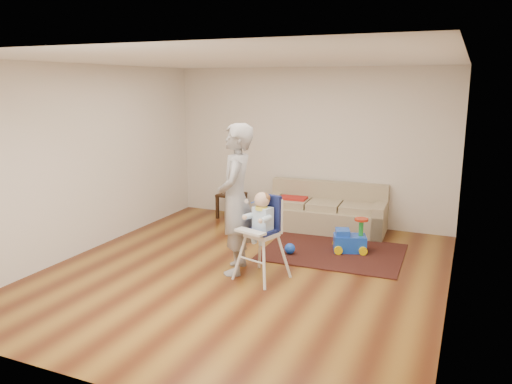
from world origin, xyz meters
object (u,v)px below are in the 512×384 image
at_px(high_chair, 262,237).
at_px(adult, 236,199).
at_px(side_table, 232,205).
at_px(ride_on_toy, 350,235).
at_px(sofa, 325,207).
at_px(toy_ball, 290,249).

height_order(high_chair, adult, adult).
distance_m(side_table, ride_on_toy, 2.68).
xyz_separation_m(sofa, ride_on_toy, (0.66, -0.96, -0.12)).
bearing_deg(sofa, adult, -106.31).
relative_size(sofa, ride_on_toy, 4.05).
bearing_deg(side_table, high_chair, -56.49).
xyz_separation_m(side_table, adult, (1.25, -2.41, 0.75)).
height_order(ride_on_toy, high_chair, high_chair).
height_order(sofa, side_table, sofa).
relative_size(high_chair, adult, 0.58).
distance_m(high_chair, adult, 0.60).
xyz_separation_m(sofa, high_chair, (-0.13, -2.40, 0.16)).
xyz_separation_m(ride_on_toy, adult, (-1.20, -1.34, 0.70)).
relative_size(side_table, ride_on_toy, 0.88).
bearing_deg(toy_ball, sofa, 85.64).
height_order(ride_on_toy, toy_ball, ride_on_toy).
xyz_separation_m(sofa, side_table, (-1.80, 0.11, -0.16)).
height_order(side_table, toy_ball, side_table).
distance_m(sofa, adult, 2.43).
xyz_separation_m(ride_on_toy, high_chair, (-0.79, -1.44, 0.28)).
bearing_deg(ride_on_toy, toy_ball, -168.01).
bearing_deg(adult, sofa, 150.33).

